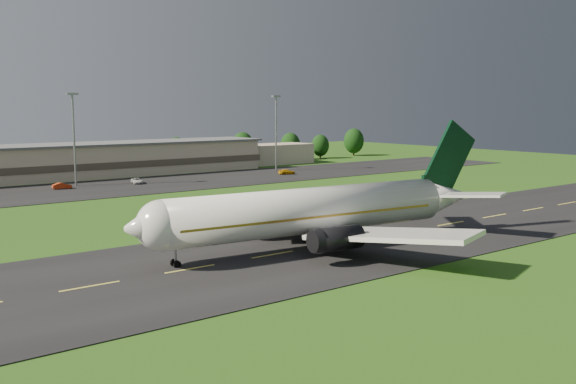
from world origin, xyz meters
TOP-DOWN VIEW (x-y plane):
  - ground at (0.00, 0.00)m, footprint 360.00×360.00m
  - taxiway at (0.00, 0.00)m, footprint 220.00×30.00m
  - apron at (0.00, 72.00)m, footprint 260.00×30.00m
  - airliner at (6.50, -0.09)m, footprint 51.23×41.94m
  - terminal at (6.40, 96.18)m, footprint 145.00×16.00m
  - light_mast_centre at (5.00, 80.00)m, footprint 2.40×1.20m
  - light_mast_east at (60.00, 80.00)m, footprint 2.40×1.20m
  - tree_line at (25.96, 106.26)m, footprint 199.02×9.61m
  - service_vehicle_b at (0.60, 75.94)m, footprint 4.12×1.87m
  - service_vehicle_c at (17.24, 75.27)m, footprint 3.23×4.99m
  - service_vehicle_d at (56.15, 70.25)m, footprint 4.78×3.08m

SIDE VIEW (x-z plane):
  - ground at x=0.00m, z-range 0.00..0.00m
  - taxiway at x=0.00m, z-range 0.00..0.10m
  - apron at x=0.00m, z-range 0.00..0.10m
  - service_vehicle_c at x=17.24m, z-range 0.10..1.38m
  - service_vehicle_d at x=56.15m, z-range 0.10..1.39m
  - service_vehicle_b at x=0.60m, z-range 0.10..1.41m
  - terminal at x=6.40m, z-range -0.21..8.19m
  - airliner at x=6.50m, z-range -3.13..12.45m
  - tree_line at x=25.96m, z-range -0.08..10.09m
  - light_mast_centre at x=5.00m, z-range 2.56..22.91m
  - light_mast_east at x=60.00m, z-range 2.56..22.91m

